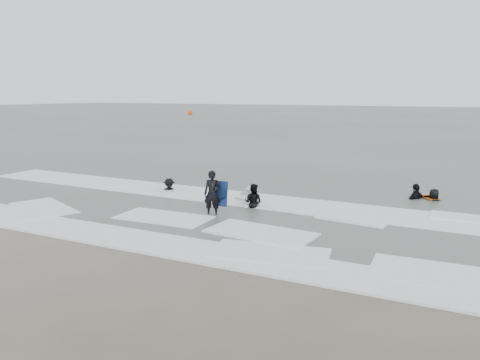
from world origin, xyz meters
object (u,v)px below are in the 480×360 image
at_px(surfer_wading, 253,208).
at_px(surfer_breaker, 169,192).
at_px(surfer_centre, 213,216).
at_px(surfer_right_near, 416,200).
at_px(buoy, 190,113).
at_px(surfer_right_far, 434,202).

bearing_deg(surfer_wading, surfer_breaker, -14.21).
distance_m(surfer_centre, surfer_right_near, 9.17).
relative_size(surfer_right_near, buoy, 1.13).
relative_size(surfer_wading, surfer_breaker, 1.03).
height_order(surfer_breaker, buoy, buoy).
distance_m(surfer_wading, surfer_breaker, 4.96).
bearing_deg(surfer_centre, surfer_right_near, 26.68).
bearing_deg(surfer_breaker, surfer_right_far, -30.52).
xyz_separation_m(surfer_centre, surfer_breaker, (-4.00, 2.79, 0.00)).
xyz_separation_m(surfer_wading, surfer_breaker, (-4.86, 1.01, 0.00)).
bearing_deg(surfer_right_near, surfer_breaker, -37.08).
relative_size(surfer_centre, surfer_wading, 1.13).
xyz_separation_m(surfer_wading, surfer_right_far, (6.41, 4.62, 0.00)).
distance_m(surfer_centre, buoy, 83.53).
height_order(surfer_centre, surfer_breaker, surfer_centre).
bearing_deg(surfer_right_far, buoy, -57.03).
height_order(surfer_centre, buoy, buoy).
relative_size(surfer_breaker, buoy, 0.92).
bearing_deg(surfer_right_near, surfer_centre, -11.64).
bearing_deg(surfer_wading, surfer_right_near, -143.17).
distance_m(surfer_wading, buoy, 82.55).
bearing_deg(surfer_centre, surfer_wading, 46.30).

